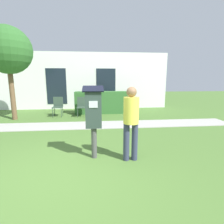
{
  "coord_description": "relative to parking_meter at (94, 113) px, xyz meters",
  "views": [
    {
      "loc": [
        0.74,
        -2.94,
        1.74
      ],
      "look_at": [
        1.1,
        0.65,
        1.05
      ],
      "focal_mm": 28.0,
      "sensor_mm": 36.0,
      "label": 1
    }
  ],
  "objects": [
    {
      "name": "outdoor_chair_left",
      "position": [
        -1.68,
        4.55,
        -0.49
      ],
      "size": [
        0.44,
        0.44,
        0.9
      ],
      "rotation": [
        0.0,
        0.0,
        0.4
      ],
      "color": "#334738",
      "rests_on": "ground"
    },
    {
      "name": "ground_plane",
      "position": [
        -0.71,
        -0.74,
        -1.02
      ],
      "size": [
        40.0,
        40.0,
        0.0
      ],
      "primitive_type": "plane",
      "color": "#476B2D"
    },
    {
      "name": "building_facade",
      "position": [
        -0.71,
        6.65,
        0.58
      ],
      "size": [
        10.0,
        0.26,
        3.2
      ],
      "color": "white",
      "rests_on": "ground"
    },
    {
      "name": "sidewalk",
      "position": [
        -0.71,
        2.75,
        -1.01
      ],
      "size": [
        12.0,
        1.1,
        0.02
      ],
      "color": "#A3A099",
      "rests_on": "ground"
    },
    {
      "name": "tree",
      "position": [
        -3.42,
        4.05,
        1.83
      ],
      "size": [
        1.9,
        1.9,
        3.82
      ],
      "color": "brown",
      "rests_on": "ground"
    },
    {
      "name": "parking_meter",
      "position": [
        0.0,
        0.0,
        0.0
      ],
      "size": [
        0.44,
        0.31,
        1.59
      ],
      "color": "#4C4C4C",
      "rests_on": "ground"
    },
    {
      "name": "outdoor_chair_middle",
      "position": [
        -0.57,
        4.43,
        -0.49
      ],
      "size": [
        0.44,
        0.44,
        0.9
      ],
      "rotation": [
        0.0,
        0.0,
        0.34
      ],
      "color": "#334738",
      "rests_on": "ground"
    },
    {
      "name": "hedge_row",
      "position": [
        0.51,
        5.09,
        -0.47
      ],
      "size": [
        2.92,
        0.6,
        1.1
      ],
      "color": "#33662D",
      "rests_on": "ground"
    },
    {
      "name": "person_standing",
      "position": [
        0.78,
        -0.19,
        -0.09
      ],
      "size": [
        0.32,
        0.32,
        1.58
      ],
      "rotation": [
        0.0,
        0.0,
        0.37
      ],
      "color": "#333851",
      "rests_on": "ground"
    }
  ]
}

